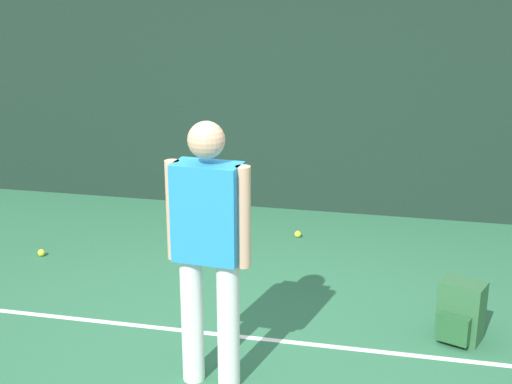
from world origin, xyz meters
TOP-DOWN VIEW (x-y plane):
  - ground_plane at (0.00, 0.00)m, footprint 12.00×12.00m
  - back_fence at (0.00, 3.00)m, footprint 10.00×0.10m
  - court_line at (0.00, 0.09)m, footprint 9.00×0.05m
  - tennis_player at (-0.09, -0.51)m, footprint 0.53×0.25m
  - backpack at (1.48, 0.38)m, footprint 0.35×0.36m
  - tennis_ball_near_player at (-1.20, 2.16)m, footprint 0.07×0.07m
  - tennis_ball_by_fence at (0.05, 2.13)m, footprint 0.07×0.07m
  - tennis_ball_far_left at (-2.18, 1.15)m, footprint 0.07×0.07m

SIDE VIEW (x-z plane):
  - ground_plane at x=0.00m, z-range 0.00..0.00m
  - court_line at x=0.00m, z-range 0.00..0.00m
  - tennis_ball_near_player at x=-1.20m, z-range 0.00..0.07m
  - tennis_ball_by_fence at x=0.05m, z-range 0.00..0.07m
  - tennis_ball_far_left at x=-2.18m, z-range 0.00..0.07m
  - backpack at x=1.48m, z-range -0.01..0.43m
  - tennis_player at x=-0.09m, z-range 0.12..1.82m
  - back_fence at x=0.00m, z-range 0.00..2.36m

